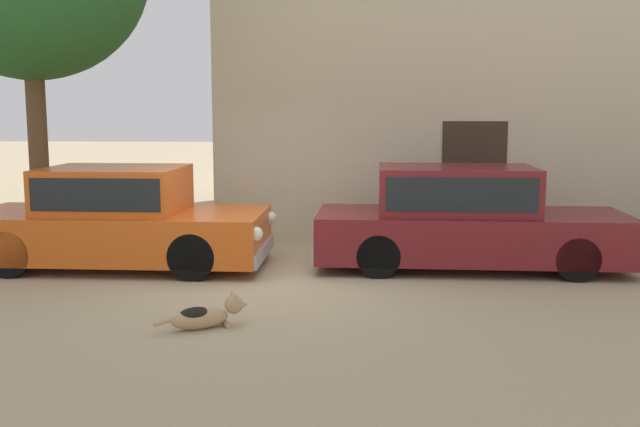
% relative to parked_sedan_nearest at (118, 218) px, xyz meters
% --- Properties ---
extents(ground_plane, '(80.00, 80.00, 0.00)m').
position_rel_parked_sedan_nearest_xyz_m(ground_plane, '(2.24, -0.82, -0.72)').
color(ground_plane, tan).
extents(parked_sedan_nearest, '(4.45, 1.90, 1.47)m').
position_rel_parked_sedan_nearest_xyz_m(parked_sedan_nearest, '(0.00, 0.00, 0.00)').
color(parked_sedan_nearest, '#D15619').
rests_on(parked_sedan_nearest, ground_plane).
extents(parked_sedan_second, '(4.65, 1.81, 1.49)m').
position_rel_parked_sedan_nearest_xyz_m(parked_sedan_second, '(5.09, 0.16, 0.02)').
color(parked_sedan_second, maroon).
rests_on(parked_sedan_second, ground_plane).
extents(stray_dog_spotted, '(0.96, 0.57, 0.36)m').
position_rel_parked_sedan_nearest_xyz_m(stray_dog_spotted, '(1.92, -3.00, -0.58)').
color(stray_dog_spotted, tan).
rests_on(stray_dog_spotted, ground_plane).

